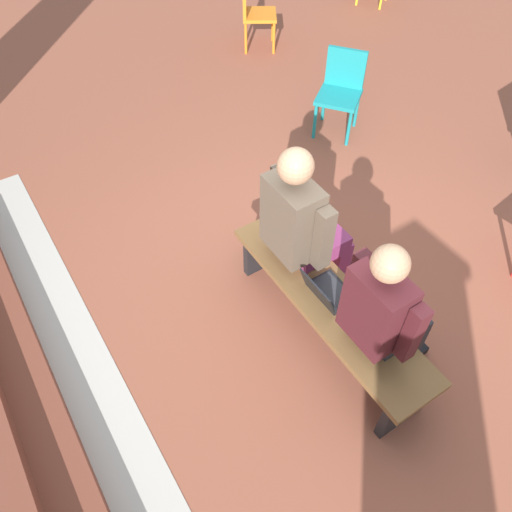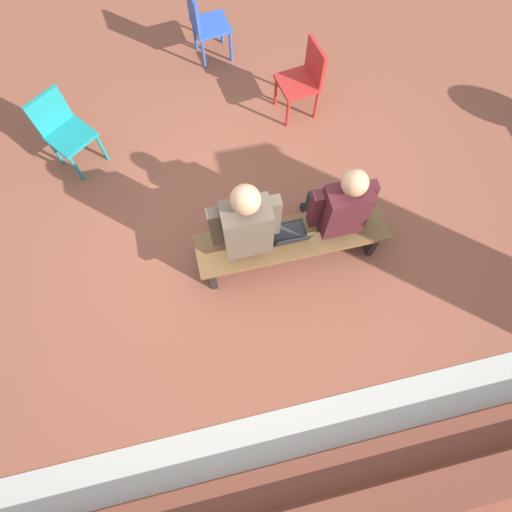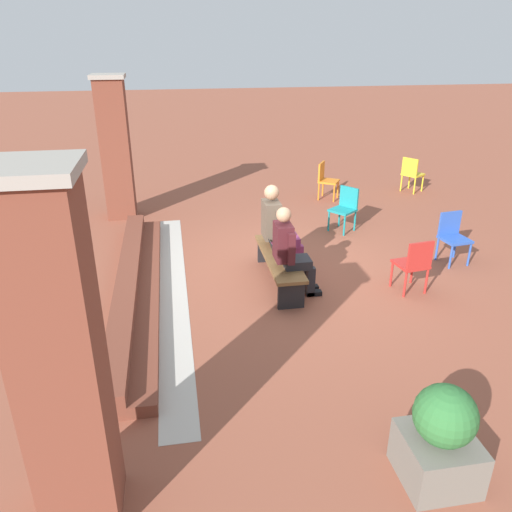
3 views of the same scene
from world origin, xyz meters
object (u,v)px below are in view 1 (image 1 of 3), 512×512
at_px(person_adult, 304,225).
at_px(plastic_chair_mid_courtyard, 253,10).
at_px(person_student, 386,312).
at_px(bench, 328,306).
at_px(plastic_chair_far_right, 341,88).
at_px(laptop, 327,291).

height_order(person_adult, plastic_chair_mid_courtyard, person_adult).
height_order(person_student, plastic_chair_mid_courtyard, person_student).
bearing_deg(person_adult, bench, 170.51).
distance_m(bench, plastic_chair_far_right, 2.66).
relative_size(person_adult, laptop, 4.46).
distance_m(bench, person_adult, 0.59).
xyz_separation_m(person_student, plastic_chair_far_right, (2.41, -1.66, -0.24)).
bearing_deg(person_student, plastic_chair_mid_courtyard, -23.14).
xyz_separation_m(person_adult, plastic_chair_far_right, (1.58, -1.66, -0.27)).
xyz_separation_m(person_adult, laptop, (-0.40, 0.08, -0.25)).
bearing_deg(bench, plastic_chair_far_right, -40.75).
height_order(person_student, person_adult, person_adult).
bearing_deg(laptop, person_adult, -11.82).
height_order(laptop, plastic_chair_far_right, plastic_chair_far_right).
xyz_separation_m(bench, laptop, (0.03, 0.01, 0.15)).
distance_m(person_student, plastic_chair_far_right, 2.94).
height_order(person_adult, laptop, person_adult).
distance_m(bench, laptop, 0.15).
bearing_deg(plastic_chair_mid_courtyard, person_adult, 152.29).
relative_size(person_student, laptop, 4.22).
distance_m(person_student, person_adult, 0.84).
xyz_separation_m(laptop, plastic_chair_mid_courtyard, (4.01, -1.98, -0.02)).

